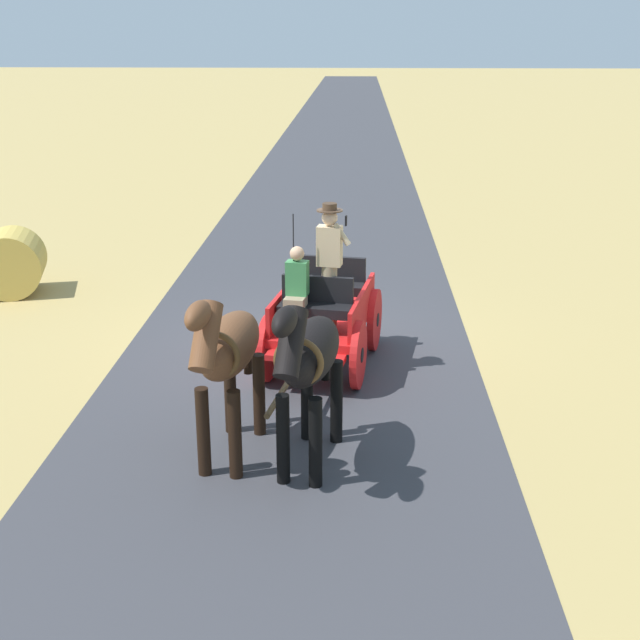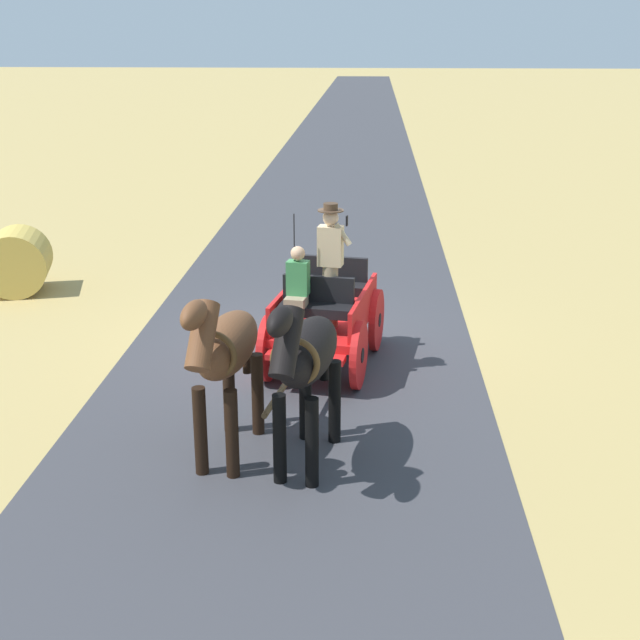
% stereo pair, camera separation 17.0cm
% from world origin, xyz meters
% --- Properties ---
extents(ground_plane, '(200.00, 200.00, 0.00)m').
position_xyz_m(ground_plane, '(0.00, 0.00, 0.00)').
color(ground_plane, tan).
extents(road_surface, '(5.43, 160.00, 0.01)m').
position_xyz_m(road_surface, '(0.00, 0.00, 0.00)').
color(road_surface, '#38383D').
rests_on(road_surface, ground).
extents(horse_drawn_carriage, '(1.79, 4.51, 2.50)m').
position_xyz_m(horse_drawn_carriage, '(-0.40, 1.02, 0.82)').
color(horse_drawn_carriage, red).
rests_on(horse_drawn_carriage, ground).
extents(horse_near_side, '(0.83, 2.15, 2.21)m').
position_xyz_m(horse_near_side, '(-0.37, 4.08, 1.32)').
color(horse_near_side, black).
rests_on(horse_near_side, ground).
extents(horse_off_side, '(0.76, 2.15, 2.21)m').
position_xyz_m(horse_off_side, '(0.55, 3.93, 1.32)').
color(horse_off_side, brown).
rests_on(horse_off_side, ground).
extents(hay_bale, '(1.43, 1.36, 1.20)m').
position_xyz_m(hay_bale, '(5.60, -2.36, 0.60)').
color(hay_bale, gold).
rests_on(hay_bale, ground).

